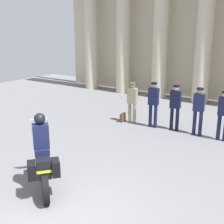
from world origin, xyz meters
TOP-DOWN VIEW (x-y plane):
  - ground_plane at (0.00, 0.00)m, footprint 28.56×28.56m
  - colonnade_backdrop at (-0.71, 11.81)m, footprint 18.23×1.67m
  - officer_in_row_0 at (-1.91, 6.33)m, footprint 0.40×0.26m
  - officer_in_row_1 at (-0.96, 6.31)m, footprint 0.40×0.26m
  - officer_in_row_2 at (-0.12, 6.43)m, footprint 0.40×0.26m
  - officer_in_row_3 at (0.77, 6.40)m, footprint 0.40×0.26m
  - officer_in_row_4 at (1.64, 6.33)m, footprint 0.40×0.26m
  - motorcycle_with_rider at (-1.10, 0.69)m, footprint 1.67×1.44m
  - briefcase_on_ground at (-2.30, 6.26)m, footprint 0.10×0.32m

SIDE VIEW (x-z plane):
  - ground_plane at x=0.00m, z-range 0.00..0.00m
  - briefcase_on_ground at x=-2.30m, z-range 0.00..0.36m
  - motorcycle_with_rider at x=-1.10m, z-range -0.16..1.74m
  - officer_in_row_0 at x=-1.91m, z-range 0.15..1.81m
  - officer_in_row_2 at x=-0.12m, z-range 0.16..1.89m
  - officer_in_row_4 at x=1.64m, z-range 0.16..1.89m
  - officer_in_row_3 at x=0.77m, z-range 0.16..1.90m
  - officer_in_row_1 at x=-0.96m, z-range 0.16..1.93m
  - colonnade_backdrop at x=-0.71m, z-range 0.05..8.18m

